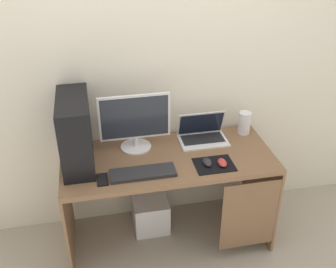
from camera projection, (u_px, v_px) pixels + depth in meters
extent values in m
plane|color=#9E9384|center=(168.00, 236.00, 3.11)|extent=(8.00, 8.00, 0.00)
cube|color=beige|center=(157.00, 60.00, 2.76)|extent=(4.00, 0.04, 2.60)
cube|color=brown|center=(168.00, 159.00, 2.75)|extent=(1.45, 0.63, 0.03)
cube|color=brown|center=(68.00, 214.00, 2.81)|extent=(0.02, 0.63, 0.70)
cube|color=brown|center=(260.00, 188.00, 3.06)|extent=(0.02, 0.63, 0.70)
cube|color=brown|center=(249.00, 216.00, 2.74)|extent=(0.40, 0.01, 0.56)
cube|color=black|center=(76.00, 132.00, 2.57)|extent=(0.20, 0.48, 0.47)
cylinder|color=silver|center=(136.00, 147.00, 2.84)|extent=(0.22, 0.22, 0.01)
cylinder|color=silver|center=(136.00, 141.00, 2.82)|extent=(0.04, 0.04, 0.07)
cube|color=silver|center=(135.00, 117.00, 2.71)|extent=(0.49, 0.02, 0.32)
cube|color=#232833|center=(135.00, 118.00, 2.71)|extent=(0.46, 0.00, 0.29)
cube|color=silver|center=(203.00, 141.00, 2.91)|extent=(0.35, 0.22, 0.01)
cube|color=black|center=(203.00, 139.00, 2.92)|extent=(0.31, 0.14, 0.00)
cube|color=silver|center=(201.00, 123.00, 2.93)|extent=(0.35, 0.07, 0.20)
cube|color=black|center=(201.00, 124.00, 2.92)|extent=(0.32, 0.06, 0.17)
cylinder|color=silver|center=(244.00, 123.00, 2.98)|extent=(0.09, 0.09, 0.17)
cube|color=#232326|center=(143.00, 173.00, 2.56)|extent=(0.42, 0.14, 0.02)
cube|color=black|center=(214.00, 165.00, 2.65)|extent=(0.26, 0.20, 0.00)
ellipsoid|color=#232326|center=(207.00, 162.00, 2.65)|extent=(0.06, 0.10, 0.03)
ellipsoid|color=#B23333|center=(222.00, 163.00, 2.64)|extent=(0.06, 0.10, 0.03)
cube|color=black|center=(103.00, 180.00, 2.51)|extent=(0.07, 0.13, 0.01)
cube|color=silver|center=(151.00, 213.00, 3.14)|extent=(0.26, 0.26, 0.26)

